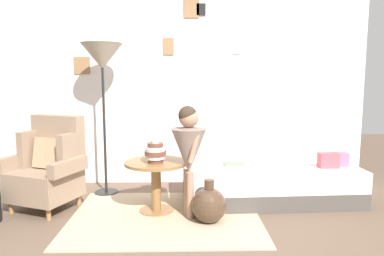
{
  "coord_description": "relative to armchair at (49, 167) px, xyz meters",
  "views": [
    {
      "loc": [
        0.06,
        -2.82,
        1.36
      ],
      "look_at": [
        0.15,
        0.95,
        0.85
      ],
      "focal_mm": 34.32,
      "sensor_mm": 36.0,
      "label": 1
    }
  ],
  "objects": [
    {
      "name": "book_on_daybed",
      "position": [
        1.98,
        0.2,
        -0.02
      ],
      "size": [
        0.22,
        0.16,
        0.03
      ],
      "primitive_type": "cube",
      "rotation": [
        0.0,
        0.0,
        0.01
      ],
      "color": "#6BAA64",
      "rests_on": "daybed"
    },
    {
      "name": "pillow_mid",
      "position": [
        2.98,
        0.06,
        0.04
      ],
      "size": [
        0.21,
        0.12,
        0.16
      ],
      "primitive_type": "cube",
      "rotation": [
        0.0,
        0.0,
        0.02
      ],
      "color": "#D64C56",
      "rests_on": "daybed"
    },
    {
      "name": "ground_plane",
      "position": [
        1.35,
        -0.98,
        -0.44
      ],
      "size": [
        12.0,
        12.0,
        0.0
      ],
      "primitive_type": "plane",
      "color": "brown"
    },
    {
      "name": "person_child",
      "position": [
        1.47,
        -0.32,
        0.26
      ],
      "size": [
        0.34,
        0.34,
        1.1
      ],
      "color": "#A37A60",
      "rests_on": "ground"
    },
    {
      "name": "gallery_wall",
      "position": [
        1.35,
        0.97,
        0.86
      ],
      "size": [
        4.8,
        0.12,
        2.6
      ],
      "color": "silver",
      "rests_on": "ground"
    },
    {
      "name": "vase_striped",
      "position": [
        1.14,
        -0.21,
        0.19
      ],
      "size": [
        0.22,
        0.22,
        0.26
      ],
      "color": "brown",
      "rests_on": "side_table"
    },
    {
      "name": "rug",
      "position": [
        1.23,
        -0.31,
        -0.43
      ],
      "size": [
        1.84,
        1.49,
        0.01
      ],
      "primitive_type": "cube",
      "color": "tan",
      "rests_on": "ground"
    },
    {
      "name": "side_table",
      "position": [
        1.13,
        -0.16,
        -0.05
      ],
      "size": [
        0.63,
        0.63,
        0.53
      ],
      "color": "olive",
      "rests_on": "ground"
    },
    {
      "name": "armchair",
      "position": [
        0.0,
        0.0,
        0.0
      ],
      "size": [
        0.89,
        0.79,
        0.97
      ],
      "color": "#9E7042",
      "rests_on": "ground"
    },
    {
      "name": "daybed",
      "position": [
        2.38,
        0.15,
        -0.24
      ],
      "size": [
        1.94,
        0.9,
        0.4
      ],
      "color": "#4C4742",
      "rests_on": "ground"
    },
    {
      "name": "pillow_head",
      "position": [
        3.15,
        0.14,
        0.03
      ],
      "size": [
        0.16,
        0.12,
        0.15
      ],
      "primitive_type": "cube",
      "rotation": [
        0.0,
        0.0,
        0.0
      ],
      "color": "gray",
      "rests_on": "daybed"
    },
    {
      "name": "demijohn_near",
      "position": [
        1.66,
        -0.46,
        -0.27
      ],
      "size": [
        0.33,
        0.33,
        0.42
      ],
      "color": "#473323",
      "rests_on": "ground"
    },
    {
      "name": "floor_lamp",
      "position": [
        0.49,
        0.47,
        1.12
      ],
      "size": [
        0.48,
        0.48,
        1.76
      ],
      "color": "black",
      "rests_on": "ground"
    }
  ]
}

